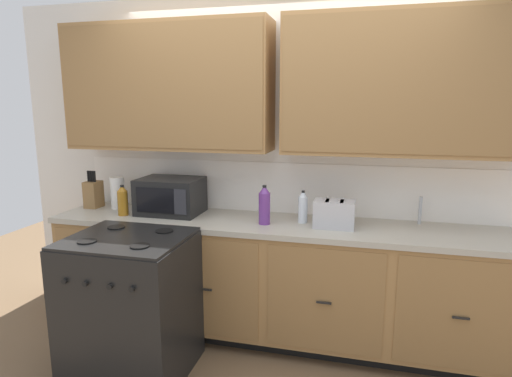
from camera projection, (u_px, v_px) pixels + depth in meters
ground_plane at (263, 359)px, 3.04m from camera, size 8.33×8.33×0.00m
wall_unit at (279, 117)px, 3.19m from camera, size 4.53×0.40×2.59m
counter_run at (273, 280)px, 3.24m from camera, size 3.36×0.64×0.93m
stove_range at (131, 305)px, 2.84m from camera, size 0.76×0.68×0.95m
microwave at (171, 196)px, 3.38m from camera, size 0.48×0.37×0.28m
toaster at (334, 214)px, 3.00m from camera, size 0.28×0.18×0.19m
knife_block at (93, 194)px, 3.58m from camera, size 0.11×0.14×0.31m
sink_faucet at (420, 210)px, 3.08m from camera, size 0.02×0.02×0.20m
paper_towel_roll at (118, 193)px, 3.55m from camera, size 0.12×0.12×0.26m
bottle_violet at (264, 205)px, 3.07m from camera, size 0.08×0.08×0.28m
bottle_amber at (123, 200)px, 3.33m from camera, size 0.08×0.08×0.24m
bottle_clear at (303, 207)px, 3.11m from camera, size 0.07×0.07×0.24m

